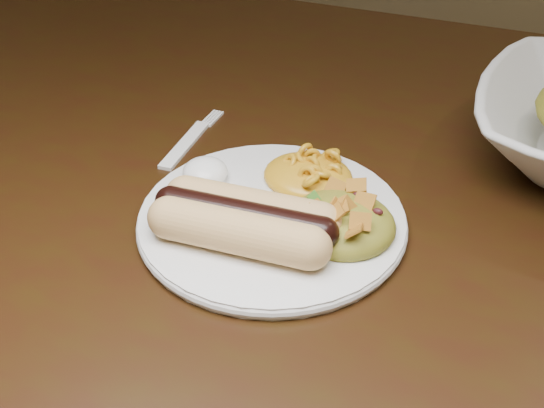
% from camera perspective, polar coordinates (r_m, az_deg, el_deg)
% --- Properties ---
extents(table, '(1.60, 0.90, 0.75)m').
position_cam_1_polar(table, '(0.73, 5.82, -2.18)').
color(table, black).
rests_on(table, floor).
extents(plate, '(0.25, 0.25, 0.01)m').
position_cam_1_polar(plate, '(0.57, 0.00, -1.31)').
color(plate, white).
rests_on(plate, table).
extents(hotdog, '(0.14, 0.08, 0.04)m').
position_cam_1_polar(hotdog, '(0.53, -2.50, -1.41)').
color(hotdog, '#EDA46B').
rests_on(hotdog, plate).
extents(mac_and_cheese, '(0.11, 0.10, 0.03)m').
position_cam_1_polar(mac_and_cheese, '(0.61, 3.29, 3.52)').
color(mac_and_cheese, orange).
rests_on(mac_and_cheese, plate).
extents(sour_cream, '(0.05, 0.05, 0.03)m').
position_cam_1_polar(sour_cream, '(0.61, -6.05, 3.24)').
color(sour_cream, white).
rests_on(sour_cream, plate).
extents(taco_salad, '(0.10, 0.09, 0.04)m').
position_cam_1_polar(taco_salad, '(0.54, 6.25, -0.95)').
color(taco_salad, '#C1892C').
rests_on(taco_salad, plate).
extents(fork, '(0.03, 0.12, 0.00)m').
position_cam_1_polar(fork, '(0.70, -7.81, 5.30)').
color(fork, white).
rests_on(fork, table).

